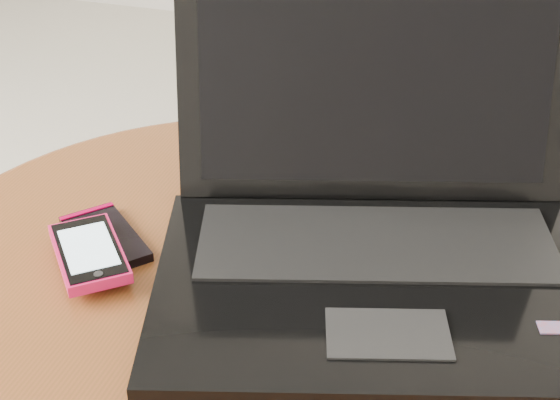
% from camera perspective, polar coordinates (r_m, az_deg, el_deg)
% --- Properties ---
extents(table, '(0.68, 0.68, 0.54)m').
position_cam_1_polar(table, '(0.84, -2.83, -11.37)').
color(table, '#552E1B').
rests_on(table, ground).
extents(laptop, '(0.47, 0.44, 0.26)m').
position_cam_1_polar(laptop, '(0.75, 6.83, -1.64)').
color(laptop, black).
rests_on(laptop, table).
extents(phone_black, '(0.12, 0.11, 0.01)m').
position_cam_1_polar(phone_black, '(0.82, -12.04, -2.62)').
color(phone_black, black).
rests_on(phone_black, table).
extents(phone_pink, '(0.11, 0.12, 0.01)m').
position_cam_1_polar(phone_pink, '(0.79, -13.08, -3.57)').
color(phone_pink, '#DF1552').
rests_on(phone_pink, phone_black).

